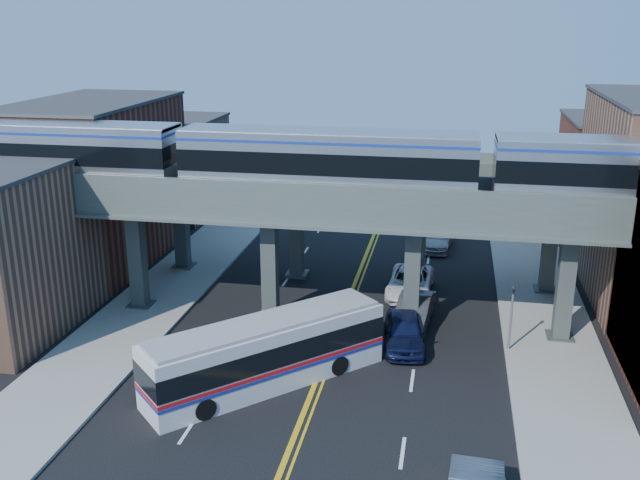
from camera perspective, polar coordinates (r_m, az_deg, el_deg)
The scene contains 17 objects.
ground at distance 33.69m, azimuth -0.67°, elevation -12.10°, with size 120.00×120.00×0.00m, color black.
sidewalk_west at distance 45.52m, azimuth -12.51°, elevation -4.25°, with size 5.00×70.00×0.16m, color gray.
sidewalk_east at distance 42.48m, azimuth 17.60°, elevation -6.30°, with size 5.00×70.00×0.16m, color gray.
building_west_b at distance 52.09m, azimuth -17.47°, elevation 4.36°, with size 8.00×14.00×11.00m, color brown.
building_west_c at distance 63.87m, azimuth -11.97°, elevation 5.74°, with size 8.00×10.00×8.00m, color brown.
building_east_c at distance 60.31m, azimuth 22.67°, elevation 4.56°, with size 8.00×10.00×9.00m, color brown.
mural_panel at distance 35.88m, azimuth 24.15°, elevation -3.46°, with size 0.10×9.50×9.50m, color teal.
elevated_viaduct_near at distance 38.52m, azimuth 1.64°, elevation 2.20°, with size 52.00×3.60×7.40m.
elevated_viaduct_far at distance 45.24m, azimuth 3.05°, elevation 4.51°, with size 52.00×3.60×7.40m.
transit_train at distance 37.99m, azimuth 0.59°, elevation 6.41°, with size 48.65×3.05×3.56m.
stop_sign at distance 35.46m, azimuth 0.76°, elevation -7.31°, with size 0.76×0.09×2.63m.
traffic_signal at distance 37.70m, azimuth 15.09°, elevation -5.49°, with size 0.15×0.18×4.10m.
transit_bus at distance 33.79m, azimuth -4.31°, elevation -9.04°, with size 10.26×10.27×3.06m.
car_lane_a at distance 37.89m, azimuth 6.77°, elevation -7.22°, with size 2.06×5.11×1.74m, color #0E1436.
car_lane_b at distance 40.36m, azimuth 7.52°, elevation -5.69°, with size 1.78×5.11×1.68m, color #323235.
car_lane_c at distance 44.70m, azimuth 7.21°, elevation -3.39°, with size 2.62×5.69×1.58m, color white.
car_lane_d at distance 53.99m, azimuth 9.35°, elevation 0.19°, with size 2.14×5.26×1.53m, color #B3B2B7.
Camera 1 is at (5.81, -28.69, 16.68)m, focal length 40.00 mm.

